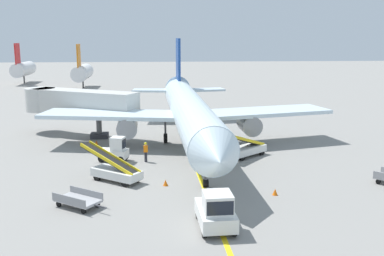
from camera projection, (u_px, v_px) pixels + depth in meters
The scene contains 16 objects.
ground_plane at pixel (200, 182), 32.96m from camera, with size 300.00×300.00×0.00m, color gray.
taxi_line_yellow at pixel (194, 163), 37.83m from camera, with size 0.30×80.00×0.01m, color yellow.
airliner at pixel (189, 111), 42.85m from camera, with size 28.60×35.28×10.10m.
jet_bridge at pixel (73, 102), 47.51m from camera, with size 12.56×8.21×4.85m.
pushback_tug at pixel (216, 211), 24.81m from camera, with size 2.05×3.68×2.20m.
baggage_tug_near_wing at pixel (115, 150), 38.14m from camera, with size 2.65×1.86×2.10m.
belt_loader_forward_hold at pixel (246, 148), 39.56m from camera, with size 4.67×4.12×2.59m.
belt_loader_aft_hold at pixel (115, 171), 32.95m from camera, with size 4.76×3.98×2.59m.
baggage_cart_empty_trailing at pixel (78, 200), 28.00m from camera, with size 3.52×2.90×0.94m.
ground_crew_marshaller at pixel (146, 151), 37.92m from camera, with size 0.36×0.24×1.70m.
ground_crew_wing_walker at pixel (208, 149), 38.59m from camera, with size 0.36×0.24×1.70m.
safety_cone_nose_left at pixel (275, 192), 30.16m from camera, with size 0.36×0.36×0.44m, color orange.
safety_cone_nose_right at pixel (166, 183), 32.04m from camera, with size 0.36×0.36×0.44m, color orange.
safety_cone_wingtip_left at pixel (96, 143), 43.99m from camera, with size 0.36×0.36×0.44m, color orange.
distant_aircraft_mid_left at pixel (23, 69), 98.89m from camera, with size 3.00×10.10×8.80m.
distant_aircraft_mid_right at pixel (82, 72), 89.95m from camera, with size 3.00×10.10×8.80m.
Camera 1 is at (-2.96, -31.35, 10.51)m, focal length 42.29 mm.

